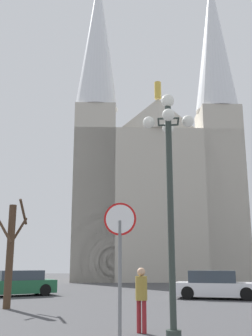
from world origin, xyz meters
The scene contains 7 objects.
cathedral centered at (2.07, 36.80, 10.21)m, with size 18.37×15.37×34.51m.
stop_sign centered at (1.99, 2.71, 2.16)m, with size 0.73×0.08×3.13m.
street_lamp centered at (3.13, 3.80, 3.86)m, with size 1.33×1.33×6.17m.
bare_tree centered at (-3.41, 10.23, 2.24)m, with size 1.34×1.35×4.40m.
parked_car_near_white centered at (5.55, 15.59, 0.66)m, with size 4.43×2.43×1.41m.
parked_car_far_green centered at (-5.29, 16.31, 0.65)m, with size 4.46×3.84×1.38m.
pedestrian_walking centered at (2.32, 5.10, 1.02)m, with size 0.32×0.32×1.69m.
Camera 1 is at (2.97, -6.14, 1.84)m, focal length 42.70 mm.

